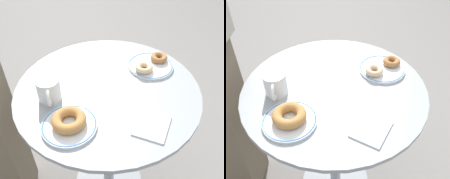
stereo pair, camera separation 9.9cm
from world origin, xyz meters
TOP-DOWN VIEW (x-y plane):
  - cafe_table at (0.00, 0.00)m, footprint 0.73×0.73m
  - plate_left at (-0.23, -0.04)m, footprint 0.19×0.19m
  - plate_right at (0.23, -0.04)m, footprint 0.19×0.19m
  - donut_old_fashioned at (-0.23, -0.03)m, footprint 0.13×0.13m
  - donut_cinnamon at (0.28, -0.05)m, footprint 0.10×0.10m
  - donut_glazed at (0.18, -0.05)m, footprint 0.08×0.08m
  - paper_napkin at (-0.04, -0.24)m, footprint 0.16×0.15m
  - coffee_mug at (-0.19, 0.12)m, footprint 0.10×0.11m

SIDE VIEW (x-z plane):
  - cafe_table at x=0.00m, z-range 0.14..0.86m
  - paper_napkin at x=-0.04m, z-range 0.72..0.72m
  - plate_left at x=-0.23m, z-range 0.72..0.73m
  - plate_right at x=0.23m, z-range 0.72..0.73m
  - donut_cinnamon at x=0.28m, z-range 0.73..0.75m
  - donut_glazed at x=0.18m, z-range 0.73..0.75m
  - donut_old_fashioned at x=-0.23m, z-range 0.73..0.76m
  - coffee_mug at x=-0.19m, z-range 0.72..0.81m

